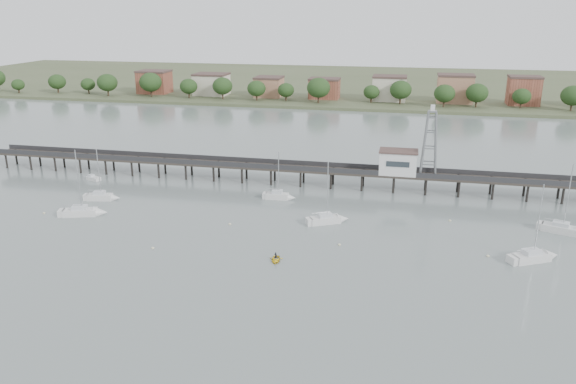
% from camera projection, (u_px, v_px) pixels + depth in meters
% --- Properties ---
extents(ground_plane, '(500.00, 500.00, 0.00)m').
position_uv_depth(ground_plane, '(193.00, 314.00, 75.01)').
color(ground_plane, slate).
rests_on(ground_plane, ground).
extents(pier, '(150.00, 5.00, 5.50)m').
position_uv_depth(pier, '(287.00, 168.00, 129.56)').
color(pier, '#2D2823').
rests_on(pier, ground).
extents(pier_building, '(8.40, 5.40, 5.30)m').
position_uv_depth(pier_building, '(398.00, 162.00, 123.67)').
color(pier_building, silver).
rests_on(pier_building, ground).
extents(lattice_tower, '(3.20, 3.20, 15.50)m').
position_uv_depth(lattice_tower, '(430.00, 144.00, 120.99)').
color(lattice_tower, slate).
rests_on(lattice_tower, ground).
extents(sailboat_b, '(7.23, 3.34, 11.63)m').
position_uv_depth(sailboat_b, '(104.00, 197.00, 119.40)').
color(sailboat_b, silver).
rests_on(sailboat_b, ground).
extents(sailboat_a, '(8.88, 4.96, 14.06)m').
position_uv_depth(sailboat_a, '(87.00, 212.00, 110.65)').
color(sailboat_a, silver).
rests_on(sailboat_a, ground).
extents(sailboat_d, '(8.47, 6.05, 13.73)m').
position_uv_depth(sailboat_d, '(538.00, 257.00, 90.84)').
color(sailboat_d, silver).
rests_on(sailboat_d, ground).
extents(sailboat_e, '(8.62, 5.14, 13.70)m').
position_uv_depth(sailboat_e, '(568.00, 230.00, 101.50)').
color(sailboat_e, silver).
rests_on(sailboat_e, ground).
extents(sailboat_c, '(7.85, 5.59, 12.76)m').
position_uv_depth(sailboat_c, '(331.00, 219.00, 106.82)').
color(sailboat_c, silver).
rests_on(sailboat_c, ground).
extents(sailboat_f, '(6.52, 2.08, 10.85)m').
position_uv_depth(sailboat_f, '(281.00, 196.00, 119.87)').
color(sailboat_f, silver).
rests_on(sailboat_f, ground).
extents(white_tender, '(3.94, 2.71, 1.41)m').
position_uv_depth(white_tender, '(93.00, 178.00, 133.31)').
color(white_tender, silver).
rests_on(white_tender, ground).
extents(yellow_dinghy, '(2.21, 0.91, 3.00)m').
position_uv_depth(yellow_dinghy, '(276.00, 261.00, 90.80)').
color(yellow_dinghy, yellow).
rests_on(yellow_dinghy, ground).
extents(dinghy_occupant, '(0.67, 1.33, 0.30)m').
position_uv_depth(dinghy_occupant, '(276.00, 261.00, 90.80)').
color(dinghy_occupant, black).
rests_on(dinghy_occupant, ground).
extents(mooring_buoys, '(84.67, 24.64, 0.39)m').
position_uv_depth(mooring_buoys, '(246.00, 230.00, 103.27)').
color(mooring_buoys, beige).
rests_on(mooring_buoys, ground).
extents(far_shore, '(500.00, 170.00, 10.40)m').
position_uv_depth(far_shore, '(360.00, 84.00, 297.19)').
color(far_shore, '#475133').
rests_on(far_shore, ground).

